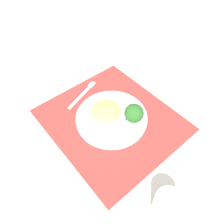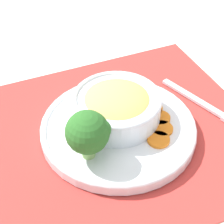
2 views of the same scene
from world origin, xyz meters
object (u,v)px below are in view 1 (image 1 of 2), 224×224
(fork, at_px, (84,93))
(water_glass, at_px, (166,206))
(bowl, at_px, (106,114))
(broccoli_floret, at_px, (134,113))

(fork, bearing_deg, water_glass, -29.56)
(bowl, xyz_separation_m, fork, (-0.17, 0.04, -0.04))
(broccoli_floret, bearing_deg, fork, -174.81)
(water_glass, xyz_separation_m, fork, (-0.52, 0.14, -0.03))
(broccoli_floret, distance_m, fork, 0.26)
(bowl, bearing_deg, fork, 168.22)
(bowl, relative_size, fork, 0.86)
(broccoli_floret, relative_size, water_glass, 0.95)
(broccoli_floret, xyz_separation_m, fork, (-0.26, -0.02, -0.06))
(bowl, height_order, broccoli_floret, broccoli_floret)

